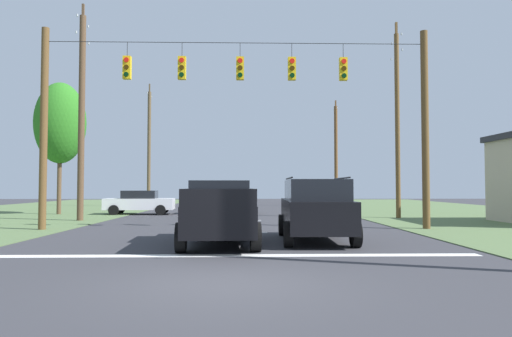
% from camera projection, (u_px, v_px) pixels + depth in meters
% --- Properties ---
extents(ground_plane, '(120.00, 120.00, 0.00)m').
position_uv_depth(ground_plane, '(224.00, 283.00, 8.50)').
color(ground_plane, '#333338').
extents(stop_bar_stripe, '(12.85, 0.45, 0.01)m').
position_uv_depth(stop_bar_stripe, '(230.00, 256.00, 11.85)').
color(stop_bar_stripe, white).
rests_on(stop_bar_stripe, ground).
extents(lane_dash_0, '(2.50, 0.15, 0.01)m').
position_uv_depth(lane_dash_0, '(235.00, 232.00, 17.84)').
color(lane_dash_0, white).
rests_on(lane_dash_0, ground).
extents(lane_dash_1, '(2.50, 0.15, 0.01)m').
position_uv_depth(lane_dash_1, '(237.00, 220.00, 24.31)').
color(lane_dash_1, white).
rests_on(lane_dash_1, ground).
extents(lane_dash_2, '(2.50, 0.15, 0.01)m').
position_uv_depth(lane_dash_2, '(239.00, 212.00, 32.13)').
color(lane_dash_2, white).
rests_on(lane_dash_2, ground).
extents(lane_dash_3, '(2.50, 0.15, 0.01)m').
position_uv_depth(lane_dash_3, '(240.00, 209.00, 36.19)').
color(lane_dash_3, white).
rests_on(lane_dash_3, ground).
extents(overhead_signal_span, '(16.02, 0.31, 8.30)m').
position_uv_depth(overhead_signal_span, '(237.00, 116.00, 19.20)').
color(overhead_signal_span, brown).
rests_on(overhead_signal_span, ground).
extents(pickup_truck, '(2.48, 5.49, 1.95)m').
position_uv_depth(pickup_truck, '(219.00, 212.00, 14.44)').
color(pickup_truck, black).
rests_on(pickup_truck, ground).
extents(suv_black, '(2.32, 4.85, 2.05)m').
position_uv_depth(suv_black, '(315.00, 208.00, 15.09)').
color(suv_black, black).
rests_on(suv_black, ground).
extents(distant_car_crossing_white, '(4.39, 2.20, 1.52)m').
position_uv_depth(distant_car_crossing_white, '(140.00, 202.00, 29.60)').
color(distant_car_crossing_white, silver).
rests_on(distant_car_crossing_white, ground).
extents(distant_car_oncoming, '(4.36, 2.14, 1.52)m').
position_uv_depth(distant_car_oncoming, '(222.00, 202.00, 30.40)').
color(distant_car_oncoming, black).
rests_on(distant_car_oncoming, ground).
extents(utility_pole_mid_right, '(0.26, 1.95, 11.06)m').
position_uv_depth(utility_pole_mid_right, '(397.00, 119.00, 26.12)').
color(utility_pole_mid_right, brown).
rests_on(utility_pole_mid_right, ground).
extents(utility_pole_far_right, '(0.31, 1.56, 9.64)m').
position_uv_depth(utility_pole_far_right, '(336.00, 155.00, 42.29)').
color(utility_pole_far_right, brown).
rests_on(utility_pole_far_right, ground).
extents(utility_pole_mid_left, '(0.33, 1.93, 11.32)m').
position_uv_depth(utility_pole_mid_left, '(82.00, 113.00, 24.13)').
color(utility_pole_mid_left, brown).
rests_on(utility_pole_mid_left, ground).
extents(utility_pole_far_left, '(0.30, 1.85, 10.88)m').
position_uv_depth(utility_pole_far_left, '(149.00, 147.00, 41.03)').
color(utility_pole_far_left, brown).
rests_on(utility_pole_far_left, ground).
extents(tree_roadside_right, '(3.16, 3.16, 8.41)m').
position_uv_depth(tree_roadside_right, '(60.00, 123.00, 29.66)').
color(tree_roadside_right, brown).
rests_on(tree_roadside_right, ground).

